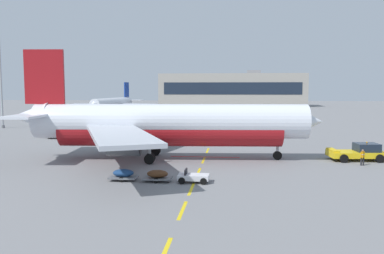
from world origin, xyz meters
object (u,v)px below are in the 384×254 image
Objects in this scene: baggage_train at (158,175)px; pushback_tug at (359,152)px; airliner_foreground at (165,124)px; ground_crew_worker at (363,156)px; airliner_mid_left at (113,104)px; catering_truck at (67,129)px.

pushback_tug is at bearing 30.98° from baggage_train.
airliner_foreground is 20.81× the size of ground_crew_worker.
airliner_mid_left is at bearing 124.69° from pushback_tug.
catering_truck reaches higher than pushback_tug.
catering_truck is at bearing 139.03° from airliner_foreground.
pushback_tug reaches higher than baggage_train.
airliner_foreground reaches higher than pushback_tug.
ground_crew_worker is at bearing -23.96° from catering_truck.
pushback_tug reaches higher than ground_crew_worker.
airliner_mid_left is 59.69m from catering_truck.
pushback_tug is 0.84× the size of catering_truck.
airliner_mid_left is at bearing 109.65° from baggage_train.
ground_crew_worker is (19.64, 9.08, 0.43)m from baggage_train.
ground_crew_worker reaches higher than baggage_train.
baggage_train is (19.73, -26.58, -1.12)m from catering_truck.
baggage_train is 21.65m from ground_crew_worker.
pushback_tug is (21.35, 1.67, -3.05)m from airliner_foreground.
airliner_foreground is at bearing -40.97° from catering_truck.
pushback_tug is 3.09m from ground_crew_worker.
airliner_mid_left reaches higher than catering_truck.
airliner_foreground is at bearing -68.62° from airliner_mid_left.
airliner_mid_left is at bearing 100.35° from catering_truck.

